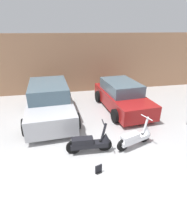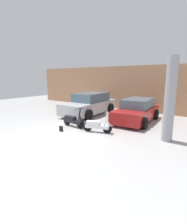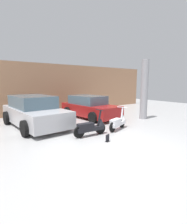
# 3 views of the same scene
# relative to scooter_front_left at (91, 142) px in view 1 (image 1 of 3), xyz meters

# --- Properties ---
(ground_plane) EXTENTS (28.00, 28.00, 0.00)m
(ground_plane) POSITION_rel_scooter_front_left_xyz_m (0.06, -1.22, -0.36)
(ground_plane) COLOR #B2B2B2
(wall_back) EXTENTS (19.60, 0.12, 3.33)m
(wall_back) POSITION_rel_scooter_front_left_xyz_m (0.06, 6.02, 1.31)
(wall_back) COLOR tan
(wall_back) RESTS_ON ground_plane
(scooter_front_left) EXTENTS (1.45, 0.52, 1.01)m
(scooter_front_left) POSITION_rel_scooter_front_left_xyz_m (0.00, 0.00, 0.00)
(scooter_front_left) COLOR black
(scooter_front_left) RESTS_ON ground_plane
(scooter_front_right) EXTENTS (1.34, 0.69, 0.97)m
(scooter_front_right) POSITION_rel_scooter_front_left_xyz_m (1.51, 0.04, -0.01)
(scooter_front_right) COLOR black
(scooter_front_right) RESTS_ON ground_plane
(car_rear_left) EXTENTS (2.25, 4.38, 1.46)m
(car_rear_left) POSITION_rel_scooter_front_left_xyz_m (-1.29, 2.86, 0.34)
(car_rear_left) COLOR #B7B7BC
(car_rear_left) RESTS_ON ground_plane
(car_rear_center) EXTENTS (2.10, 3.95, 1.30)m
(car_rear_center) POSITION_rel_scooter_front_left_xyz_m (2.07, 3.03, 0.26)
(car_rear_center) COLOR maroon
(car_rear_center) RESTS_ON ground_plane
(placard_near_left_scooter) EXTENTS (0.20, 0.16, 0.26)m
(placard_near_left_scooter) POSITION_rel_scooter_front_left_xyz_m (0.03, -0.93, -0.24)
(placard_near_left_scooter) COLOR black
(placard_near_left_scooter) RESTS_ON ground_plane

